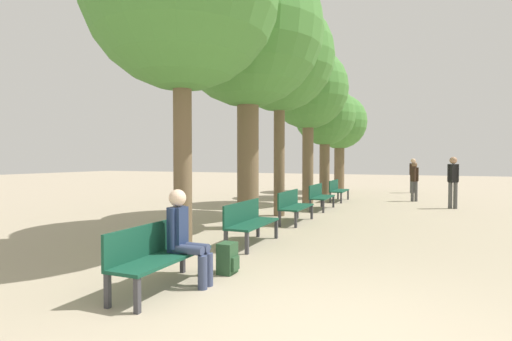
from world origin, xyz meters
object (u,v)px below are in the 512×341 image
object	(u,v)px
backpack	(228,258)
person_seated	(185,235)
bench_row_0	(157,252)
tree_row_1	(248,33)
tree_row_3	(308,90)
bench_row_4	(337,189)
tree_row_2	(279,57)
bench_row_3	(320,195)
tree_row_5	(340,123)
pedestrian_near	(414,179)
pedestrian_far	(453,179)
bench_row_1	(249,220)
pedestrian_mid	(413,173)
bench_row_2	(293,204)
tree_row_4	(325,116)

from	to	relation	value
backpack	person_seated	bearing A→B (deg)	-112.86
bench_row_0	tree_row_1	bearing A→B (deg)	99.44
bench_row_0	tree_row_3	world-z (taller)	tree_row_3
bench_row_4	person_seated	distance (m)	11.26
bench_row_0	tree_row_1	world-z (taller)	tree_row_1
bench_row_0	person_seated	bearing A→B (deg)	51.25
tree_row_2	backpack	xyz separation A→B (m)	(1.27, -5.85, -4.38)
bench_row_4	tree_row_3	bearing A→B (deg)	-115.54
bench_row_3	tree_row_5	distance (m)	7.84
tree_row_3	bench_row_3	bearing A→B (deg)	-59.65
bench_row_4	pedestrian_near	bearing A→B (deg)	20.17
tree_row_1	pedestrian_far	size ratio (longest dim) A/B	3.75
bench_row_1	tree_row_3	world-z (taller)	tree_row_3
bench_row_0	pedestrian_mid	size ratio (longest dim) A/B	0.94
bench_row_0	pedestrian_near	size ratio (longest dim) A/B	1.03
bench_row_2	tree_row_3	distance (m)	5.62
tree_row_1	pedestrian_far	world-z (taller)	tree_row_1
bench_row_0	tree_row_2	distance (m)	8.00
tree_row_3	bench_row_2	bearing A→B (deg)	-79.71
person_seated	bench_row_4	bearing A→B (deg)	91.17
bench_row_3	tree_row_1	world-z (taller)	tree_row_1
pedestrian_near	bench_row_1	bearing A→B (deg)	-106.16
pedestrian_near	tree_row_5	bearing A→B (deg)	137.19
tree_row_1	person_seated	xyz separation A→B (m)	(0.99, -4.28, -3.97)
bench_row_0	bench_row_3	size ratio (longest dim) A/B	1.00
pedestrian_near	tree_row_2	bearing A→B (deg)	-121.79
backpack	pedestrian_mid	size ratio (longest dim) A/B	0.26
bench_row_2	person_seated	world-z (taller)	person_seated
bench_row_2	tree_row_5	xyz separation A→B (m)	(-0.76, 10.10, 2.98)
tree_row_1	tree_row_3	size ratio (longest dim) A/B	1.15
tree_row_5	pedestrian_mid	size ratio (longest dim) A/B	2.90
tree_row_2	bench_row_0	bearing A→B (deg)	-83.65
tree_row_4	tree_row_5	xyz separation A→B (m)	(0.00, 3.24, -0.03)
tree_row_2	pedestrian_near	world-z (taller)	tree_row_2
tree_row_3	bench_row_4	bearing A→B (deg)	64.46
tree_row_5	bench_row_4	bearing A→B (deg)	-80.06
pedestrian_far	bench_row_2	bearing A→B (deg)	-129.80
tree_row_3	tree_row_5	distance (m)	5.96
tree_row_2	tree_row_5	distance (m)	9.13
tree_row_5	backpack	xyz separation A→B (m)	(1.27, -14.91, -3.23)
bench_row_3	bench_row_4	bearing A→B (deg)	90.00
bench_row_1	bench_row_2	bearing A→B (deg)	90.00
bench_row_2	tree_row_5	bearing A→B (deg)	94.30
bench_row_1	backpack	bearing A→B (deg)	-74.99
bench_row_0	backpack	size ratio (longest dim) A/B	3.57
tree_row_4	pedestrian_near	xyz separation A→B (m)	(3.56, -0.06, -2.60)
tree_row_5	pedestrian_far	world-z (taller)	tree_row_5
tree_row_4	pedestrian_far	xyz separation A→B (m)	(4.80, -2.01, -2.49)
tree_row_4	pedestrian_far	bearing A→B (deg)	-22.70
backpack	bench_row_0	bearing A→B (deg)	-118.14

